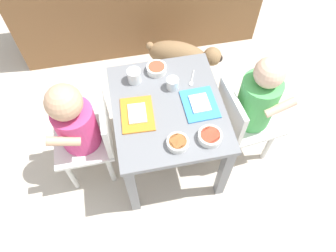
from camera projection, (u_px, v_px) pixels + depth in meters
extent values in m
plane|color=beige|center=(168.00, 155.00, 1.86)|extent=(7.00, 7.00, 0.00)
cube|color=slate|center=(168.00, 108.00, 1.47)|extent=(0.51, 0.59, 0.03)
cube|color=slate|center=(132.00, 190.00, 1.50)|extent=(0.04, 0.04, 0.45)
cube|color=slate|center=(224.00, 173.00, 1.55)|extent=(0.04, 0.04, 0.45)
cube|color=slate|center=(119.00, 102.00, 1.78)|extent=(0.04, 0.04, 0.45)
cube|color=slate|center=(197.00, 89.00, 1.83)|extent=(0.04, 0.04, 0.45)
cube|color=silver|center=(83.00, 141.00, 1.58)|extent=(0.28, 0.28, 0.02)
cube|color=silver|center=(105.00, 123.00, 1.49)|extent=(0.03, 0.27, 0.22)
cylinder|color=#D83F7F|center=(77.00, 127.00, 1.47)|extent=(0.19, 0.19, 0.23)
sphere|color=tan|center=(64.00, 103.00, 1.31)|extent=(0.16, 0.16, 0.16)
cylinder|color=silver|center=(70.00, 142.00, 1.74)|extent=(0.03, 0.03, 0.28)
cylinder|color=silver|center=(71.00, 175.00, 1.64)|extent=(0.03, 0.03, 0.28)
cylinder|color=silver|center=(106.00, 136.00, 1.77)|extent=(0.03, 0.03, 0.28)
cylinder|color=silver|center=(110.00, 168.00, 1.66)|extent=(0.03, 0.03, 0.28)
cylinder|color=tan|center=(62.00, 103.00, 1.47)|extent=(0.15, 0.04, 0.09)
cylinder|color=tan|center=(63.00, 141.00, 1.36)|extent=(0.15, 0.04, 0.09)
cube|color=silver|center=(250.00, 119.00, 1.65)|extent=(0.31, 0.31, 0.02)
cube|color=silver|center=(231.00, 112.00, 1.53)|extent=(0.05, 0.27, 0.22)
cylinder|color=#4CB259|center=(257.00, 102.00, 1.52)|extent=(0.18, 0.18, 0.28)
sphere|color=beige|center=(270.00, 73.00, 1.36)|extent=(0.14, 0.14, 0.14)
cylinder|color=silver|center=(269.00, 144.00, 1.74)|extent=(0.03, 0.03, 0.28)
cylinder|color=silver|center=(253.00, 115.00, 1.84)|extent=(0.03, 0.03, 0.28)
cylinder|color=silver|center=(235.00, 154.00, 1.70)|extent=(0.03, 0.03, 0.28)
cylinder|color=silver|center=(220.00, 124.00, 1.81)|extent=(0.03, 0.03, 0.28)
cylinder|color=beige|center=(280.00, 107.00, 1.42)|extent=(0.15, 0.05, 0.09)
cylinder|color=beige|center=(260.00, 74.00, 1.53)|extent=(0.15, 0.05, 0.09)
ellipsoid|color=olive|center=(178.00, 56.00, 1.99)|extent=(0.41, 0.31, 0.18)
sphere|color=olive|center=(212.00, 56.00, 1.92)|extent=(0.11, 0.11, 0.11)
sphere|color=black|center=(219.00, 58.00, 1.92)|extent=(0.05, 0.05, 0.05)
torus|color=green|center=(207.00, 57.00, 1.93)|extent=(0.07, 0.10, 0.10)
sphere|color=olive|center=(150.00, 46.00, 1.98)|extent=(0.05, 0.05, 0.05)
cylinder|color=olive|center=(191.00, 80.00, 2.07)|extent=(0.04, 0.04, 0.14)
cylinder|color=olive|center=(194.00, 70.00, 2.12)|extent=(0.04, 0.04, 0.14)
cylinder|color=olive|center=(160.00, 74.00, 2.10)|extent=(0.04, 0.04, 0.14)
cylinder|color=olive|center=(164.00, 64.00, 2.15)|extent=(0.04, 0.04, 0.14)
cube|color=orange|center=(137.00, 114.00, 1.43)|extent=(0.15, 0.20, 0.01)
cube|color=white|center=(137.00, 113.00, 1.42)|extent=(0.08, 0.11, 0.01)
cube|color=#388CD8|center=(200.00, 104.00, 1.46)|extent=(0.15, 0.19, 0.01)
cube|color=white|center=(200.00, 103.00, 1.45)|extent=(0.09, 0.10, 0.01)
cylinder|color=white|center=(173.00, 83.00, 1.49)|extent=(0.06, 0.06, 0.06)
cylinder|color=silver|center=(173.00, 85.00, 1.51)|extent=(0.05, 0.05, 0.03)
cylinder|color=white|center=(134.00, 76.00, 1.51)|extent=(0.07, 0.07, 0.07)
cylinder|color=silver|center=(135.00, 78.00, 1.53)|extent=(0.06, 0.06, 0.04)
cylinder|color=white|center=(157.00, 69.00, 1.56)|extent=(0.10, 0.10, 0.03)
cylinder|color=#D84C33|center=(156.00, 67.00, 1.55)|extent=(0.08, 0.08, 0.01)
cylinder|color=white|center=(178.00, 143.00, 1.34)|extent=(0.09, 0.09, 0.03)
cylinder|color=#B26633|center=(178.00, 141.00, 1.33)|extent=(0.08, 0.08, 0.01)
cylinder|color=white|center=(210.00, 136.00, 1.35)|extent=(0.10, 0.10, 0.03)
cylinder|color=#D84C33|center=(210.00, 135.00, 1.34)|extent=(0.08, 0.08, 0.01)
cylinder|color=silver|center=(193.00, 76.00, 1.55)|extent=(0.04, 0.07, 0.01)
ellipsoid|color=silver|center=(191.00, 83.00, 1.53)|extent=(0.03, 0.03, 0.01)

